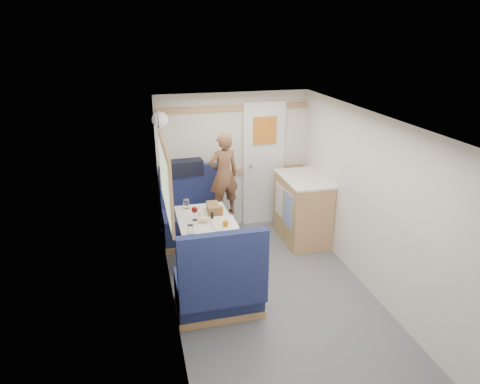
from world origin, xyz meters
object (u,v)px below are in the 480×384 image
object	(u,v)px
dome_light	(160,119)
cheese_block	(203,219)
bread_loaf	(213,208)
galley_counter	(302,208)
dinette_table	(205,230)
wine_glass	(195,210)
tray	(224,223)
salt_grinder	(200,215)
tumbler_left	(190,230)
person	(224,175)
bench_far	(195,221)
orange_fruit	(226,223)
tumbler_mid	(186,204)
duffel_bag	(187,168)
bench_near	(220,289)
beer_glass	(221,211)
pepper_grinder	(212,216)

from	to	relation	value
dome_light	cheese_block	xyz separation A→B (m)	(0.36, -0.95, -0.99)
bread_loaf	galley_counter	bearing A→B (deg)	16.43
dinette_table	wine_glass	size ratio (longest dim) A/B	5.48
tray	salt_grinder	xyz separation A→B (m)	(-0.25, 0.20, 0.04)
tumbler_left	salt_grinder	xyz separation A→B (m)	(0.16, 0.37, -0.01)
person	bench_far	bearing A→B (deg)	-35.73
person	tumbler_left	bearing A→B (deg)	50.44
dinette_table	galley_counter	world-z (taller)	galley_counter
orange_fruit	tumbler_left	size ratio (longest dim) A/B	0.61
tumbler_mid	dome_light	bearing A→B (deg)	114.07
orange_fruit	salt_grinder	world-z (taller)	salt_grinder
dome_light	galley_counter	bearing A→B (deg)	-9.18
duffel_bag	cheese_block	bearing A→B (deg)	-91.95
bench_near	tray	size ratio (longest dim) A/B	2.89
person	bread_loaf	world-z (taller)	person
duffel_bag	beer_glass	xyz separation A→B (m)	(0.26, -1.07, -0.24)
galley_counter	wine_glass	bearing A→B (deg)	-160.29
wine_glass	duffel_bag	bearing A→B (deg)	86.88
bench_near	wine_glass	bearing A→B (deg)	97.74
tray	pepper_grinder	world-z (taller)	pepper_grinder
dinette_table	beer_glass	bearing A→B (deg)	14.31
galley_counter	beer_glass	world-z (taller)	galley_counter
tray	salt_grinder	bearing A→B (deg)	141.56
person	orange_fruit	world-z (taller)	person
bench_near	galley_counter	distance (m)	2.04
tumbler_mid	pepper_grinder	bearing A→B (deg)	-58.36
beer_glass	tray	bearing A→B (deg)	-92.76
orange_fruit	tumbler_left	xyz separation A→B (m)	(-0.41, -0.08, 0.00)
cheese_block	beer_glass	xyz separation A→B (m)	(0.24, 0.15, 0.01)
wine_glass	bread_loaf	xyz separation A→B (m)	(0.25, 0.17, -0.07)
tumbler_mid	beer_glass	size ratio (longest dim) A/B	1.16
person	tumbler_left	world-z (taller)	person
dome_light	bench_near	bearing A→B (deg)	-77.18
person	orange_fruit	xyz separation A→B (m)	(-0.19, -0.98, -0.24)
galley_counter	person	world-z (taller)	person
dome_light	salt_grinder	distance (m)	1.34
dome_light	person	distance (m)	1.08
wine_glass	pepper_grinder	xyz separation A→B (m)	(0.20, -0.04, -0.08)
dome_light	tumbler_mid	bearing A→B (deg)	-65.93
bread_loaf	dinette_table	bearing A→B (deg)	-130.38
wine_glass	beer_glass	xyz separation A→B (m)	(0.32, 0.07, -0.07)
bench_near	beer_glass	xyz separation A→B (m)	(0.21, 0.92, 0.47)
bench_far	person	world-z (taller)	person
bench_near	tumbler_left	xyz separation A→B (m)	(-0.22, 0.49, 0.48)
bench_near	dome_light	distance (m)	2.28
tray	beer_glass	bearing A→B (deg)	87.24
pepper_grinder	tumbler_left	bearing A→B (deg)	-133.16
dinette_table	bench_near	distance (m)	0.90
tumbler_left	pepper_grinder	xyz separation A→B (m)	(0.30, 0.32, -0.01)
galley_counter	wine_glass	world-z (taller)	galley_counter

